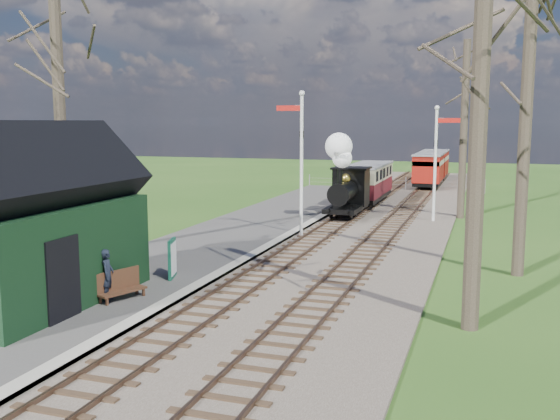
{
  "coord_description": "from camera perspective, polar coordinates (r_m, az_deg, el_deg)",
  "views": [
    {
      "loc": [
        6.75,
        -9.14,
        4.93
      ],
      "look_at": [
        -0.71,
        13.17,
        1.6
      ],
      "focal_mm": 40.0,
      "sensor_mm": 36.0,
      "label": 1
    }
  ],
  "objects": [
    {
      "name": "ground",
      "position": [
        12.39,
        -17.1,
        -15.78
      ],
      "size": [
        140.0,
        140.0,
        0.0
      ],
      "primitive_type": "plane",
      "color": "#2A5219",
      "rests_on": "ground"
    },
    {
      "name": "distant_hills",
      "position": [
        76.68,
        13.91,
        -8.18
      ],
      "size": [
        114.4,
        48.0,
        22.02
      ],
      "color": "#385B23",
      "rests_on": "ground"
    },
    {
      "name": "ballast_bed",
      "position": [
        31.98,
        8.46,
        -0.8
      ],
      "size": [
        8.0,
        60.0,
        0.1
      ],
      "primitive_type": "cube",
      "color": "brown",
      "rests_on": "ground"
    },
    {
      "name": "track_near",
      "position": [
        32.22,
        6.19,
        -0.61
      ],
      "size": [
        1.6,
        60.0,
        0.15
      ],
      "color": "brown",
      "rests_on": "ground"
    },
    {
      "name": "track_far",
      "position": [
        31.78,
        10.77,
        -0.82
      ],
      "size": [
        1.6,
        60.0,
        0.15
      ],
      "color": "brown",
      "rests_on": "ground"
    },
    {
      "name": "platform",
      "position": [
        25.76,
        -5.31,
        -2.78
      ],
      "size": [
        5.0,
        44.0,
        0.2
      ],
      "primitive_type": "cube",
      "color": "#474442",
      "rests_on": "ground"
    },
    {
      "name": "coping_strip",
      "position": [
        24.94,
        -0.46,
        -3.1
      ],
      "size": [
        0.4,
        44.0,
        0.21
      ],
      "primitive_type": "cube",
      "color": "#B2AD9E",
      "rests_on": "ground"
    },
    {
      "name": "station_shed",
      "position": [
        17.37,
        -21.31,
        -1.32
      ],
      "size": [
        3.25,
        6.3,
        4.78
      ],
      "color": "black",
      "rests_on": "platform"
    },
    {
      "name": "semaphore_near",
      "position": [
        26.27,
        1.84,
        5.2
      ],
      "size": [
        1.22,
        0.24,
        6.22
      ],
      "color": "silver",
      "rests_on": "ground"
    },
    {
      "name": "semaphore_far",
      "position": [
        31.27,
        14.16,
        4.92
      ],
      "size": [
        1.22,
        0.24,
        5.72
      ],
      "color": "silver",
      "rests_on": "ground"
    },
    {
      "name": "bare_trees",
      "position": [
        19.99,
        2.8,
        8.84
      ],
      "size": [
        15.51,
        22.39,
        12.0
      ],
      "color": "#382D23",
      "rests_on": "ground"
    },
    {
      "name": "fence_line",
      "position": [
        45.81,
        10.32,
        2.44
      ],
      "size": [
        12.6,
        0.08,
        1.0
      ],
      "color": "slate",
      "rests_on": "ground"
    },
    {
      "name": "locomotive",
      "position": [
        31.61,
        6.06,
        2.62
      ],
      "size": [
        1.69,
        3.94,
        4.22
      ],
      "color": "black",
      "rests_on": "ground"
    },
    {
      "name": "coach",
      "position": [
        37.57,
        8.07,
        2.65
      ],
      "size": [
        1.97,
        6.76,
        2.07
      ],
      "color": "black",
      "rests_on": "ground"
    },
    {
      "name": "red_carriage_a",
      "position": [
        47.23,
        13.43,
        3.62
      ],
      "size": [
        2.0,
        4.94,
        2.1
      ],
      "color": "black",
      "rests_on": "ground"
    },
    {
      "name": "red_carriage_b",
      "position": [
        52.69,
        13.97,
        4.05
      ],
      "size": [
        2.0,
        4.94,
        2.1
      ],
      "color": "black",
      "rests_on": "ground"
    },
    {
      "name": "sign_board",
      "position": [
        19.35,
        -9.81,
        -4.39
      ],
      "size": [
        0.32,
        0.81,
        1.2
      ],
      "color": "#104E37",
      "rests_on": "platform"
    },
    {
      "name": "bench",
      "position": [
        17.41,
        -14.43,
        -6.71
      ],
      "size": [
        0.87,
        1.43,
        0.79
      ],
      "color": "#472919",
      "rests_on": "platform"
    },
    {
      "name": "person",
      "position": [
        17.27,
        -15.51,
        -5.74
      ],
      "size": [
        0.49,
        0.59,
        1.4
      ],
      "primitive_type": "imported",
      "rotation": [
        0.0,
        0.0,
        1.92
      ],
      "color": "black",
      "rests_on": "platform"
    }
  ]
}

